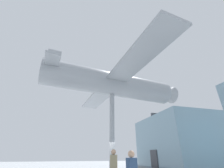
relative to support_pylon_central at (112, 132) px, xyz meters
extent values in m
cube|color=#7593A3|center=(-9.02, 14.93, 0.30)|extent=(11.95, 12.44, 7.16)
cube|color=#383A3F|center=(-9.02, 14.93, 4.18)|extent=(0.36, 11.82, 0.60)
cube|color=#383A3F|center=(-9.02, 8.65, -2.13)|extent=(1.80, 0.12, 2.30)
cylinder|color=#999EA3|center=(0.00, 0.00, 0.00)|extent=(0.41, 0.41, 6.56)
cylinder|color=#93999E|center=(0.00, 0.00, 4.37)|extent=(3.84, 12.53, 2.18)
cube|color=#93999E|center=(0.00, 0.00, 4.37)|extent=(16.52, 4.18, 0.18)
cube|color=#93999E|center=(0.74, -5.38, 4.53)|extent=(5.34, 1.71, 0.18)
cube|color=#93999E|center=(0.74, -5.38, 5.59)|extent=(0.33, 1.11, 2.01)
cone|color=#93999E|center=(-0.92, 6.66, 4.37)|extent=(1.98, 1.35, 1.85)
sphere|color=black|center=(-1.02, 7.39, 4.37)|extent=(0.44, 0.44, 0.44)
cube|color=#998C66|center=(3.41, -0.84, -2.03)|extent=(0.31, 0.44, 0.69)
sphere|color=tan|center=(3.41, -0.84, -1.55)|extent=(0.28, 0.28, 0.28)
cube|color=navy|center=(6.31, -0.94, -2.13)|extent=(0.35, 0.45, 0.64)
sphere|color=tan|center=(6.31, -0.94, -1.68)|extent=(0.26, 0.26, 0.26)
camera|label=1|loc=(12.28, -3.34, -1.73)|focal=24.00mm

